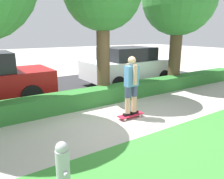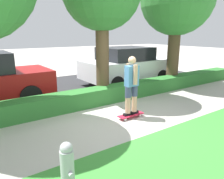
{
  "view_description": "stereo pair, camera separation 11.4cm",
  "coord_description": "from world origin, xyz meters",
  "views": [
    {
      "loc": [
        -3.11,
        -4.35,
        2.26
      ],
      "look_at": [
        0.16,
        0.6,
        0.72
      ],
      "focal_mm": 35.0,
      "sensor_mm": 36.0,
      "label": 1
    },
    {
      "loc": [
        -3.2,
        -4.29,
        2.26
      ],
      "look_at": [
        0.16,
        0.6,
        0.72
      ],
      "focal_mm": 35.0,
      "sensor_mm": 36.0,
      "label": 2
    }
  ],
  "objects": [
    {
      "name": "street_asphalt",
      "position": [
        0.0,
        4.2,
        0.0
      ],
      "size": [
        15.36,
        5.0,
        0.01
      ],
      "color": "#2D2D30",
      "rests_on": "ground_plane"
    },
    {
      "name": "fire_hydrant",
      "position": [
        -2.23,
        -1.79,
        0.43
      ],
      "size": [
        0.19,
        0.3,
        0.86
      ],
      "color": "#ADADB2",
      "rests_on": "ground_plane"
    },
    {
      "name": "hedge_row",
      "position": [
        0.0,
        1.6,
        0.26
      ],
      "size": [
        15.36,
        0.6,
        0.52
      ],
      "color": "#2D702D",
      "rests_on": "ground_plane"
    },
    {
      "name": "ground_plane",
      "position": [
        0.0,
        0.0,
        0.0
      ],
      "size": [
        60.0,
        60.0,
        0.0
      ],
      "primitive_type": "plane",
      "color": "#ADA89E"
    },
    {
      "name": "skateboard",
      "position": [
        0.4,
        0.04,
        0.08
      ],
      "size": [
        0.77,
        0.24,
        0.1
      ],
      "color": "red",
      "rests_on": "ground_plane"
    },
    {
      "name": "skater_person",
      "position": [
        0.4,
        0.04,
        0.94
      ],
      "size": [
        0.48,
        0.41,
        1.58
      ],
      "color": "black",
      "rests_on": "skateboard"
    },
    {
      "name": "parked_car_middle",
      "position": [
        2.88,
        3.39,
        0.85
      ],
      "size": [
        4.07,
        2.06,
        1.65
      ],
      "rotation": [
        0.0,
        0.0,
        0.01
      ],
      "color": "silver",
      "rests_on": "ground_plane"
    }
  ]
}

